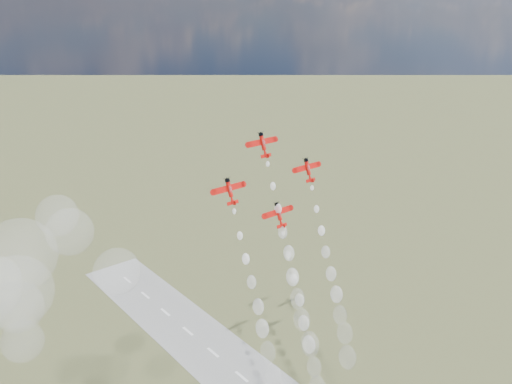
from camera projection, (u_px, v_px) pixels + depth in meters
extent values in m
cylinder|color=red|center=(263.00, 143.00, 167.68)|extent=(1.29, 2.90, 4.93)
cylinder|color=black|center=(261.00, 135.00, 167.51)|extent=(1.47, 1.70, 1.38)
cube|color=red|center=(262.00, 142.00, 167.92)|extent=(11.23, 0.84, 1.79)
cube|color=white|center=(254.00, 144.00, 166.21)|extent=(4.42, 0.20, 0.48)
cube|color=white|center=(269.00, 140.00, 169.81)|extent=(4.42, 0.20, 0.48)
cube|color=red|center=(266.00, 156.00, 167.86)|extent=(4.05, 0.46, 0.99)
cube|color=red|center=(267.00, 156.00, 167.32)|extent=(0.13, 1.89, 1.67)
ellipsoid|color=silver|center=(264.00, 143.00, 167.28)|extent=(1.01, 1.65, 2.45)
cone|color=red|center=(265.00, 153.00, 167.88)|extent=(1.29, 2.05, 2.69)
cylinder|color=red|center=(229.00, 189.00, 158.96)|extent=(1.29, 2.90, 4.93)
cylinder|color=black|center=(227.00, 180.00, 158.78)|extent=(1.47, 1.70, 1.38)
cube|color=red|center=(229.00, 188.00, 159.20)|extent=(11.23, 0.84, 1.79)
cube|color=white|center=(220.00, 190.00, 157.49)|extent=(4.42, 0.20, 0.48)
cube|color=white|center=(237.00, 186.00, 161.09)|extent=(4.42, 0.20, 0.48)
cube|color=red|center=(233.00, 203.00, 159.14)|extent=(4.05, 0.46, 0.99)
cube|color=red|center=(234.00, 203.00, 158.60)|extent=(0.13, 1.89, 1.67)
ellipsoid|color=silver|center=(230.00, 189.00, 158.56)|extent=(1.01, 1.65, 2.45)
cone|color=red|center=(232.00, 200.00, 159.16)|extent=(1.29, 2.05, 2.69)
cylinder|color=red|center=(308.00, 168.00, 177.95)|extent=(1.29, 2.90, 4.93)
cylinder|color=black|center=(306.00, 160.00, 177.77)|extent=(1.47, 1.70, 1.38)
cube|color=red|center=(307.00, 167.00, 178.19)|extent=(11.23, 0.84, 1.79)
cube|color=white|center=(300.00, 169.00, 176.48)|extent=(4.42, 0.20, 0.48)
cube|color=white|center=(313.00, 166.00, 180.08)|extent=(4.42, 0.20, 0.48)
cube|color=red|center=(311.00, 180.00, 178.12)|extent=(4.05, 0.46, 0.99)
cube|color=red|center=(312.00, 181.00, 177.58)|extent=(0.13, 1.89, 1.67)
ellipsoid|color=silver|center=(309.00, 168.00, 177.55)|extent=(1.01, 1.65, 2.45)
cone|color=red|center=(310.00, 178.00, 178.14)|extent=(1.29, 2.05, 2.69)
cylinder|color=red|center=(279.00, 213.00, 169.23)|extent=(1.29, 2.90, 4.93)
cylinder|color=black|center=(277.00, 205.00, 169.05)|extent=(1.47, 1.70, 1.38)
cube|color=red|center=(278.00, 212.00, 169.47)|extent=(11.23, 0.84, 1.79)
cube|color=white|center=(270.00, 214.00, 167.76)|extent=(4.42, 0.20, 0.48)
cube|color=white|center=(285.00, 210.00, 171.35)|extent=(4.42, 0.20, 0.48)
cube|color=red|center=(282.00, 226.00, 169.40)|extent=(4.05, 0.46, 0.99)
cube|color=red|center=(283.00, 226.00, 168.86)|extent=(0.13, 1.89, 1.67)
ellipsoid|color=silver|center=(280.00, 213.00, 168.83)|extent=(1.01, 1.65, 2.45)
cone|color=red|center=(281.00, 223.00, 169.42)|extent=(1.29, 2.05, 2.69)
sphere|color=white|center=(268.00, 164.00, 168.14)|extent=(1.05, 1.05, 1.05)
sphere|color=white|center=(273.00, 186.00, 168.56)|extent=(1.56, 1.56, 1.56)
sphere|color=white|center=(278.00, 209.00, 169.19)|extent=(2.08, 2.08, 2.08)
sphere|color=white|center=(283.00, 232.00, 169.96)|extent=(2.59, 2.59, 2.59)
sphere|color=white|center=(289.00, 253.00, 170.27)|extent=(3.10, 3.10, 3.10)
sphere|color=white|center=(293.00, 277.00, 171.21)|extent=(3.61, 3.61, 3.61)
sphere|color=white|center=(298.00, 299.00, 171.22)|extent=(4.12, 4.12, 4.12)
sphere|color=white|center=(302.00, 320.00, 171.51)|extent=(4.63, 4.63, 4.63)
sphere|color=white|center=(310.00, 344.00, 172.40)|extent=(5.14, 5.14, 5.14)
sphere|color=white|center=(234.00, 211.00, 159.53)|extent=(1.05, 1.05, 1.05)
sphere|color=white|center=(240.00, 236.00, 159.83)|extent=(1.56, 1.56, 1.56)
sphere|color=white|center=(246.00, 259.00, 160.18)|extent=(2.08, 2.08, 2.08)
sphere|color=white|center=(252.00, 282.00, 160.84)|extent=(2.59, 2.59, 2.59)
sphere|color=white|center=(258.00, 307.00, 161.44)|extent=(3.10, 3.10, 3.10)
sphere|color=white|center=(262.00, 328.00, 161.94)|extent=(3.61, 3.61, 3.61)
sphere|color=white|center=(268.00, 352.00, 162.00)|extent=(4.12, 4.12, 4.12)
sphere|color=white|center=(274.00, 377.00, 162.86)|extent=(4.63, 4.63, 4.63)
sphere|color=white|center=(312.00, 188.00, 178.42)|extent=(1.05, 1.05, 1.05)
sphere|color=white|center=(317.00, 209.00, 179.02)|extent=(1.56, 1.56, 1.56)
sphere|color=white|center=(321.00, 231.00, 179.19)|extent=(2.08, 2.08, 2.08)
sphere|color=white|center=(326.00, 252.00, 179.78)|extent=(2.59, 2.59, 2.59)
sphere|color=white|center=(331.00, 274.00, 180.47)|extent=(3.10, 3.10, 3.10)
sphere|color=white|center=(336.00, 294.00, 181.05)|extent=(3.61, 3.61, 3.61)
sphere|color=white|center=(340.00, 315.00, 181.63)|extent=(4.12, 4.12, 4.12)
sphere|color=white|center=(345.00, 333.00, 182.40)|extent=(4.63, 4.63, 4.63)
sphere|color=white|center=(347.00, 357.00, 182.51)|extent=(5.14, 5.14, 5.14)
sphere|color=white|center=(283.00, 234.00, 169.68)|extent=(1.05, 1.05, 1.05)
sphere|color=white|center=(288.00, 255.00, 170.22)|extent=(1.56, 1.56, 1.56)
sphere|color=white|center=(294.00, 279.00, 170.63)|extent=(2.08, 2.08, 2.08)
sphere|color=white|center=(300.00, 300.00, 171.24)|extent=(2.59, 2.59, 2.59)
sphere|color=white|center=(304.00, 323.00, 172.05)|extent=(3.10, 3.10, 3.10)
sphere|color=white|center=(309.00, 344.00, 171.75)|extent=(3.61, 3.61, 3.61)
sphere|color=white|center=(314.00, 367.00, 172.19)|extent=(4.12, 4.12, 4.12)
sphere|color=white|center=(57.00, 215.00, 150.71)|extent=(11.69, 11.69, 11.69)
sphere|color=white|center=(20.00, 254.00, 137.64)|extent=(18.63, 18.63, 18.63)
sphere|color=white|center=(70.00, 232.00, 158.11)|extent=(13.94, 13.94, 13.94)
sphere|color=white|center=(18.00, 307.00, 142.38)|extent=(13.61, 13.61, 13.61)
sphere|color=white|center=(23.00, 341.00, 152.65)|extent=(11.83, 11.83, 11.83)
sphere|color=white|center=(17.00, 292.00, 154.23)|extent=(20.80, 20.80, 20.80)
sphere|color=white|center=(117.00, 271.00, 150.58)|extent=(13.15, 13.15, 13.15)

